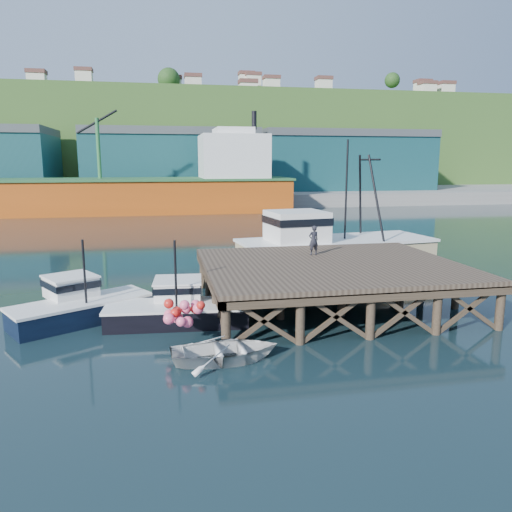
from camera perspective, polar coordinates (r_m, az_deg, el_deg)
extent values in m
plane|color=black|center=(23.35, -4.50, -6.41)|extent=(300.00, 300.00, 0.00)
cube|color=brown|center=(24.07, 8.55, -1.06)|extent=(12.00, 10.00, 0.25)
cube|color=#473828|center=(19.75, 13.24, -4.58)|extent=(12.00, 0.30, 0.35)
cylinder|color=#473828|center=(18.64, -3.46, -8.29)|extent=(0.36, 0.36, 2.60)
cylinder|color=#473828|center=(23.01, 26.10, -5.68)|extent=(0.36, 0.36, 2.60)
cylinder|color=#473828|center=(27.65, -6.07, -2.01)|extent=(0.36, 0.36, 2.60)
cylinder|color=#473828|center=(30.76, 15.59, -1.04)|extent=(0.36, 0.36, 2.60)
cube|color=gray|center=(92.39, -9.60, 6.95)|extent=(160.00, 40.00, 2.00)
cube|color=#18484F|center=(87.21, -9.61, 10.35)|extent=(28.00, 16.00, 9.00)
cube|color=#18484F|center=(93.03, 9.51, 10.37)|extent=(30.00, 16.00, 9.00)
cube|color=#C24E12|center=(70.97, -18.89, 6.40)|extent=(55.00, 9.50, 4.40)
cube|color=#26592D|center=(70.85, -19.00, 8.25)|extent=(55.50, 10.00, 0.30)
cube|color=silver|center=(70.96, -2.64, 11.24)|extent=(9.00, 9.00, 6.00)
cube|color=silver|center=(71.06, -2.66, 13.90)|extent=(5.00, 7.00, 1.20)
cylinder|color=black|center=(71.68, -0.22, 15.25)|extent=(0.70, 0.70, 2.50)
cube|color=#2D511E|center=(122.27, -10.16, 12.51)|extent=(220.00, 50.00, 22.00)
cube|color=black|center=(23.06, -19.30, -6.05)|extent=(6.06, 4.75, 0.90)
cube|color=silver|center=(22.94, -19.37, -4.92)|extent=(6.19, 4.85, 0.12)
cube|color=silver|center=(23.78, -20.40, -3.38)|extent=(2.59, 2.59, 0.90)
cube|color=black|center=(23.73, -20.43, -2.91)|extent=(2.73, 2.73, 0.30)
cylinder|color=black|center=(22.09, -19.02, -1.80)|extent=(0.10, 0.10, 2.80)
cube|color=black|center=(21.78, -8.96, -6.65)|extent=(6.09, 2.65, 0.82)
cube|color=silver|center=(21.65, -8.99, -5.57)|extent=(6.22, 2.71, 0.11)
cube|color=silver|center=(22.58, -8.92, -3.85)|extent=(2.12, 2.12, 0.82)
cube|color=black|center=(22.54, -8.93, -3.40)|extent=(2.24, 2.24, 0.27)
cylinder|color=black|center=(20.72, -9.18, -2.19)|extent=(0.10, 0.10, 2.92)
sphere|color=#FA5C87|center=(19.16, -9.18, -7.23)|extent=(0.38, 0.38, 0.38)
sphere|color=#FA5C87|center=(19.32, -6.76, -6.45)|extent=(0.38, 0.38, 0.38)
sphere|color=red|center=(18.81, -7.78, -6.37)|extent=(0.38, 0.38, 0.38)
cube|color=tan|center=(31.87, 9.12, -0.04)|extent=(12.46, 5.70, 1.97)
cube|color=silver|center=(31.69, 9.17, 1.80)|extent=(12.70, 5.94, 0.16)
cube|color=silver|center=(30.73, 4.43, 3.38)|extent=(3.65, 3.46, 1.97)
cube|color=black|center=(30.68, 4.44, 4.19)|extent=(3.77, 3.59, 0.44)
cylinder|color=black|center=(31.57, 10.27, 7.02)|extent=(0.12, 0.12, 6.56)
imported|color=silver|center=(17.74, -3.52, -10.71)|extent=(3.87, 2.83, 0.78)
imported|color=black|center=(25.86, 6.59, 1.80)|extent=(0.62, 0.47, 1.52)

